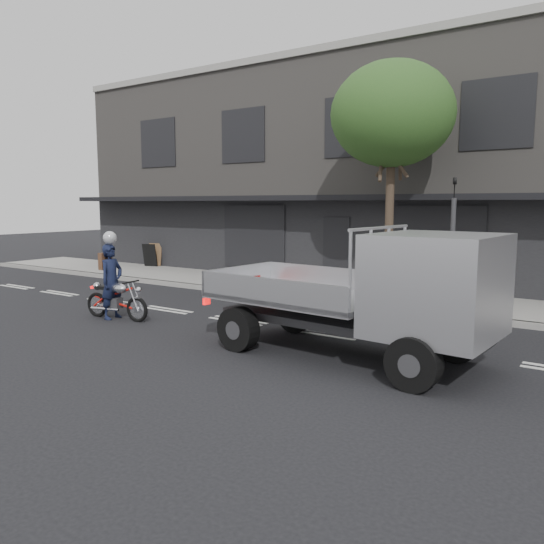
{
  "coord_description": "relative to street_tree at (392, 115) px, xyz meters",
  "views": [
    {
      "loc": [
        7.78,
        -10.15,
        2.87
      ],
      "look_at": [
        0.68,
        0.5,
        1.21
      ],
      "focal_mm": 35.0,
      "sensor_mm": 36.0,
      "label": 1
    }
  ],
  "objects": [
    {
      "name": "ground",
      "position": [
        -2.2,
        -4.2,
        -5.28
      ],
      "size": [
        80.0,
        80.0,
        0.0
      ],
      "primitive_type": "plane",
      "color": "black",
      "rests_on": "ground"
    },
    {
      "name": "sidewalk",
      "position": [
        -2.2,
        0.5,
        -5.2
      ],
      "size": [
        32.0,
        3.2,
        0.15
      ],
      "primitive_type": "cube",
      "color": "gray",
      "rests_on": "ground"
    },
    {
      "name": "kerb",
      "position": [
        -2.2,
        -1.1,
        -5.2
      ],
      "size": [
        32.0,
        0.2,
        0.15
      ],
      "primitive_type": "cube",
      "color": "gray",
      "rests_on": "ground"
    },
    {
      "name": "building_main",
      "position": [
        -2.2,
        7.1,
        -1.28
      ],
      "size": [
        26.0,
        10.0,
        8.0
      ],
      "primitive_type": "cube",
      "color": "slate",
      "rests_on": "ground"
    },
    {
      "name": "street_tree",
      "position": [
        0.0,
        0.0,
        0.0
      ],
      "size": [
        3.4,
        3.4,
        6.74
      ],
      "color": "#382B21",
      "rests_on": "ground"
    },
    {
      "name": "traffic_light_pole",
      "position": [
        2.0,
        -0.85,
        -3.63
      ],
      "size": [
        0.12,
        0.12,
        3.5
      ],
      "color": "#2D2D30",
      "rests_on": "ground"
    },
    {
      "name": "motorcycle",
      "position": [
        -4.83,
        -5.72,
        -4.76
      ],
      "size": [
        1.95,
        0.57,
        1.0
      ],
      "rotation": [
        0.0,
        0.0,
        0.12
      ],
      "color": "black",
      "rests_on": "ground"
    },
    {
      "name": "rider",
      "position": [
        -4.98,
        -5.72,
        -4.34
      ],
      "size": [
        0.52,
        0.73,
        1.87
      ],
      "primitive_type": "imported",
      "rotation": [
        0.0,
        0.0,
        1.69
      ],
      "color": "black",
      "rests_on": "ground"
    },
    {
      "name": "flatbed_ute",
      "position": [
        2.55,
        -5.6,
        -3.86
      ],
      "size": [
        5.53,
        2.63,
        2.49
      ],
      "rotation": [
        0.0,
        0.0,
        -0.09
      ],
      "color": "black",
      "rests_on": "ground"
    },
    {
      "name": "construction_barrier",
      "position": [
        0.66,
        -0.66,
        -4.68
      ],
      "size": [
        1.71,
        1.1,
        0.89
      ],
      "primitive_type": null,
      "rotation": [
        0.0,
        0.0,
        -0.32
      ],
      "color": "yellow",
      "rests_on": "sidewalk"
    },
    {
      "name": "sandwich_board",
      "position": [
        -11.46,
        1.67,
        -4.64
      ],
      "size": [
        0.71,
        0.56,
        0.98
      ],
      "primitive_type": null,
      "rotation": [
        0.0,
        0.0,
        0.27
      ],
      "color": "black",
      "rests_on": "sidewalk"
    }
  ]
}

